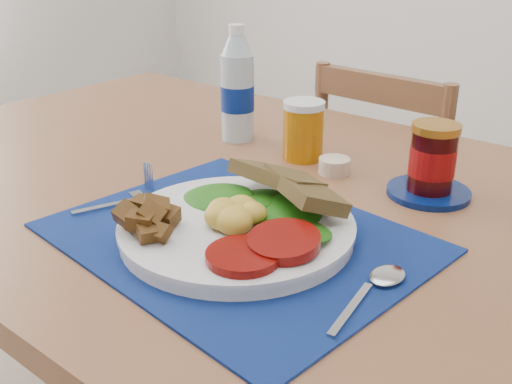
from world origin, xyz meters
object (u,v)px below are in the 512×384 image
chair_far (392,191)px  juice_glass (303,132)px  water_bottle (237,90)px  jam_on_saucer (432,164)px  breakfast_plate (231,221)px

chair_far → juice_glass: 0.52m
water_bottle → juice_glass: (0.16, -0.01, -0.05)m
juice_glass → jam_on_saucer: 0.24m
breakfast_plate → juice_glass: size_ratio=3.11×
juice_glass → jam_on_saucer: jam_on_saucer is taller
water_bottle → juice_glass: water_bottle is taller
breakfast_plate → jam_on_saucer: (0.14, 0.30, 0.03)m
breakfast_plate → jam_on_saucer: 0.33m
juice_glass → jam_on_saucer: size_ratio=0.78×
breakfast_plate → water_bottle: bearing=142.6°
jam_on_saucer → breakfast_plate: bearing=-115.5°
breakfast_plate → jam_on_saucer: bearing=77.6°
chair_far → jam_on_saucer: chair_far is taller
breakfast_plate → juice_glass: (-0.10, 0.31, 0.02)m
chair_far → breakfast_plate: bearing=102.7°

